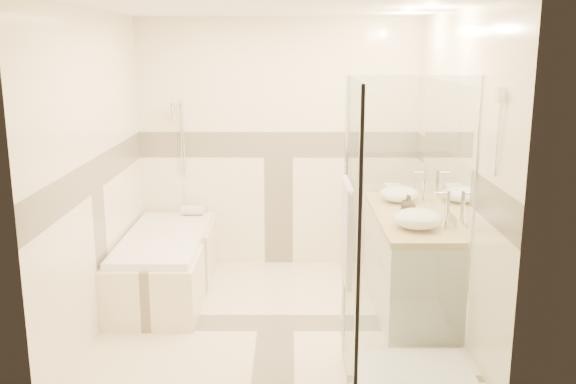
{
  "coord_description": "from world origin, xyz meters",
  "views": [
    {
      "loc": [
        0.12,
        -4.9,
        2.24
      ],
      "look_at": [
        0.1,
        0.25,
        1.05
      ],
      "focal_mm": 40.0,
      "sensor_mm": 36.0,
      "label": 1
    }
  ],
  "objects_px": {
    "vanity": "(408,262)",
    "amenity_bottle_a": "(407,204)",
    "vessel_sink_far": "(418,219)",
    "amenity_bottle_b": "(408,205)",
    "shower_enclosure": "(398,314)",
    "vessel_sink_near": "(399,194)",
    "bathtub": "(165,261)"
  },
  "relations": [
    {
      "from": "amenity_bottle_b",
      "to": "vanity",
      "type": "bearing_deg",
      "value": 50.49
    },
    {
      "from": "vessel_sink_far",
      "to": "amenity_bottle_b",
      "type": "relative_size",
      "value": 2.3
    },
    {
      "from": "vessel_sink_near",
      "to": "amenity_bottle_b",
      "type": "relative_size",
      "value": 2.17
    },
    {
      "from": "amenity_bottle_a",
      "to": "vessel_sink_near",
      "type": "bearing_deg",
      "value": 90.0
    },
    {
      "from": "vanity",
      "to": "amenity_bottle_b",
      "type": "xyz_separation_m",
      "value": [
        -0.02,
        -0.02,
        0.51
      ]
    },
    {
      "from": "vanity",
      "to": "vessel_sink_far",
      "type": "height_order",
      "value": "vessel_sink_far"
    },
    {
      "from": "bathtub",
      "to": "vessel_sink_near",
      "type": "xyz_separation_m",
      "value": [
        2.13,
        0.09,
        0.61
      ]
    },
    {
      "from": "amenity_bottle_b",
      "to": "bathtub",
      "type": "bearing_deg",
      "value": 170.04
    },
    {
      "from": "vessel_sink_far",
      "to": "amenity_bottle_b",
      "type": "bearing_deg",
      "value": 90.0
    },
    {
      "from": "vanity",
      "to": "vessel_sink_far",
      "type": "distance_m",
      "value": 0.66
    },
    {
      "from": "shower_enclosure",
      "to": "vessel_sink_far",
      "type": "distance_m",
      "value": 0.98
    },
    {
      "from": "vanity",
      "to": "shower_enclosure",
      "type": "xyz_separation_m",
      "value": [
        -0.29,
        -1.27,
        0.08
      ]
    },
    {
      "from": "shower_enclosure",
      "to": "amenity_bottle_a",
      "type": "xyz_separation_m",
      "value": [
        0.27,
        1.31,
        0.42
      ]
    },
    {
      "from": "vanity",
      "to": "amenity_bottle_b",
      "type": "distance_m",
      "value": 0.51
    },
    {
      "from": "bathtub",
      "to": "vanity",
      "type": "height_order",
      "value": "vanity"
    },
    {
      "from": "bathtub",
      "to": "amenity_bottle_b",
      "type": "relative_size",
      "value": 10.26
    },
    {
      "from": "vanity",
      "to": "vessel_sink_far",
      "type": "bearing_deg",
      "value": -92.68
    },
    {
      "from": "vanity",
      "to": "vessel_sink_near",
      "type": "distance_m",
      "value": 0.66
    },
    {
      "from": "shower_enclosure",
      "to": "vessel_sink_far",
      "type": "bearing_deg",
      "value": 72.09
    },
    {
      "from": "bathtub",
      "to": "vessel_sink_far",
      "type": "xyz_separation_m",
      "value": [
        2.13,
        -0.78,
        0.62
      ]
    },
    {
      "from": "shower_enclosure",
      "to": "vessel_sink_far",
      "type": "xyz_separation_m",
      "value": [
        0.27,
        0.84,
        0.42
      ]
    },
    {
      "from": "amenity_bottle_b",
      "to": "vessel_sink_far",
      "type": "bearing_deg",
      "value": -90.0
    },
    {
      "from": "vessel_sink_far",
      "to": "bathtub",
      "type": "bearing_deg",
      "value": 159.97
    },
    {
      "from": "shower_enclosure",
      "to": "vessel_sink_near",
      "type": "relative_size",
      "value": 5.68
    },
    {
      "from": "vanity",
      "to": "amenity_bottle_b",
      "type": "relative_size",
      "value": 9.77
    },
    {
      "from": "vessel_sink_far",
      "to": "amenity_bottle_b",
      "type": "height_order",
      "value": "amenity_bottle_b"
    },
    {
      "from": "vanity",
      "to": "amenity_bottle_a",
      "type": "height_order",
      "value": "amenity_bottle_a"
    },
    {
      "from": "vessel_sink_near",
      "to": "amenity_bottle_a",
      "type": "bearing_deg",
      "value": -90.0
    },
    {
      "from": "vessel_sink_far",
      "to": "amenity_bottle_b",
      "type": "xyz_separation_m",
      "value": [
        0.0,
        0.4,
        0.01
      ]
    },
    {
      "from": "bathtub",
      "to": "amenity_bottle_a",
      "type": "bearing_deg",
      "value": -8.34
    },
    {
      "from": "vessel_sink_far",
      "to": "amenity_bottle_a",
      "type": "bearing_deg",
      "value": 90.0
    },
    {
      "from": "shower_enclosure",
      "to": "vessel_sink_near",
      "type": "distance_m",
      "value": 1.78
    }
  ]
}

